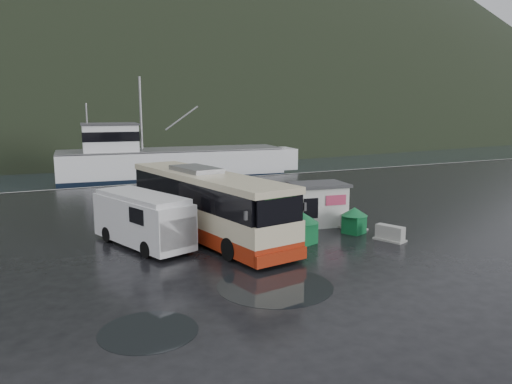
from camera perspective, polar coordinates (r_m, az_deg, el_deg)
name	(u,v)px	position (r m, az deg, el deg)	size (l,w,h in m)	color
ground	(233,244)	(23.38, -2.68, -5.98)	(160.00, 160.00, 0.00)	black
harbor_water	(54,132)	(131.15, -22.10, 6.33)	(300.00, 180.00, 0.02)	black
quay_edge	(137,184)	(42.12, -13.46, 0.86)	(160.00, 0.60, 1.50)	#999993
headland	(54,119)	(271.42, -22.08, 7.77)	(780.00, 540.00, 570.00)	black
coach_bus	(207,237)	(24.81, -5.63, -5.09)	(3.01, 11.99, 3.39)	beige
white_van	(144,246)	(23.70, -12.73, -6.00)	(2.03, 5.88, 2.46)	silver
waste_bin_left	(303,243)	(23.62, 5.36, -5.86)	(1.05, 1.05, 1.47)	#116231
waste_bin_right	(354,233)	(25.81, 11.11, -4.64)	(0.96, 0.96, 1.34)	#116231
dome_tent	(268,254)	(21.80, 1.37, -7.15)	(2.16, 3.02, 1.19)	#303721
ticket_kiosk	(318,225)	(27.33, 7.10, -3.72)	(2.92, 2.21, 2.28)	silver
jersey_barrier_a	(353,229)	(26.68, 10.97, -4.16)	(0.73, 1.46, 0.73)	#999993
jersey_barrier_b	(390,240)	(24.83, 15.03, -5.37)	(0.73, 1.46, 0.73)	#999993
fishing_trawler	(173,168)	(52.31, -9.45, 2.70)	(26.64, 5.84, 10.66)	silver
puddles	(253,265)	(20.46, -0.38, -8.29)	(13.39, 13.14, 0.01)	black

